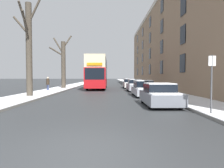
{
  "coord_description": "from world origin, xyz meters",
  "views": [
    {
      "loc": [
        0.63,
        -4.66,
        1.76
      ],
      "look_at": [
        0.89,
        18.97,
        0.88
      ],
      "focal_mm": 32.0,
      "sensor_mm": 36.0,
      "label": 1
    }
  ],
  "objects_px": {
    "pedestrian_left_sidewalk": "(48,83)",
    "parked_car_0": "(160,95)",
    "bare_tree_left_1": "(63,63)",
    "bare_tree_left_0": "(29,45)",
    "oncoming_van": "(98,79)",
    "double_decker_bus": "(97,71)",
    "parked_car_1": "(143,89)",
    "parked_car_2": "(135,85)",
    "street_sign_post": "(212,82)",
    "parked_car_3": "(129,84)"
  },
  "relations": [
    {
      "from": "pedestrian_left_sidewalk",
      "to": "parked_car_0",
      "type": "bearing_deg",
      "value": 175.81
    },
    {
      "from": "bare_tree_left_1",
      "to": "pedestrian_left_sidewalk",
      "type": "xyz_separation_m",
      "value": [
        -0.73,
        -4.73,
        -2.72
      ]
    },
    {
      "from": "bare_tree_left_0",
      "to": "oncoming_van",
      "type": "distance_m",
      "value": 33.16
    },
    {
      "from": "double_decker_bus",
      "to": "parked_car_1",
      "type": "height_order",
      "value": "double_decker_bus"
    },
    {
      "from": "bare_tree_left_0",
      "to": "parked_car_0",
      "type": "bearing_deg",
      "value": -25.82
    },
    {
      "from": "parked_car_0",
      "to": "oncoming_van",
      "type": "distance_m",
      "value": 38.0
    },
    {
      "from": "oncoming_van",
      "to": "bare_tree_left_0",
      "type": "bearing_deg",
      "value": -96.46
    },
    {
      "from": "parked_car_1",
      "to": "oncoming_van",
      "type": "xyz_separation_m",
      "value": [
        -6.03,
        31.59,
        0.55
      ]
    },
    {
      "from": "parked_car_1",
      "to": "pedestrian_left_sidewalk",
      "type": "height_order",
      "value": "pedestrian_left_sidewalk"
    },
    {
      "from": "parked_car_1",
      "to": "oncoming_van",
      "type": "bearing_deg",
      "value": 100.8
    },
    {
      "from": "parked_car_2",
      "to": "street_sign_post",
      "type": "relative_size",
      "value": 1.66
    },
    {
      "from": "pedestrian_left_sidewalk",
      "to": "parked_car_3",
      "type": "bearing_deg",
      "value": -101.69
    },
    {
      "from": "double_decker_bus",
      "to": "parked_car_1",
      "type": "relative_size",
      "value": 2.48
    },
    {
      "from": "bare_tree_left_0",
      "to": "parked_car_3",
      "type": "bearing_deg",
      "value": 55.32
    },
    {
      "from": "double_decker_bus",
      "to": "parked_car_2",
      "type": "relative_size",
      "value": 2.46
    },
    {
      "from": "parked_car_1",
      "to": "parked_car_3",
      "type": "xyz_separation_m",
      "value": [
        -0.0,
        12.87,
        0.01
      ]
    },
    {
      "from": "parked_car_1",
      "to": "oncoming_van",
      "type": "height_order",
      "value": "oncoming_van"
    },
    {
      "from": "double_decker_bus",
      "to": "parked_car_2",
      "type": "bearing_deg",
      "value": -45.52
    },
    {
      "from": "parked_car_2",
      "to": "pedestrian_left_sidewalk",
      "type": "xyz_separation_m",
      "value": [
        -10.41,
        -0.4,
        0.26
      ]
    },
    {
      "from": "parked_car_1",
      "to": "bare_tree_left_1",
      "type": "bearing_deg",
      "value": 132.41
    },
    {
      "from": "double_decker_bus",
      "to": "parked_car_3",
      "type": "xyz_separation_m",
      "value": [
        4.83,
        1.69,
        -1.86
      ]
    },
    {
      "from": "bare_tree_left_1",
      "to": "pedestrian_left_sidewalk",
      "type": "height_order",
      "value": "bare_tree_left_1"
    },
    {
      "from": "bare_tree_left_1",
      "to": "street_sign_post",
      "type": "xyz_separation_m",
      "value": [
        11.07,
        -19.92,
        -2.13
      ]
    },
    {
      "from": "bare_tree_left_1",
      "to": "parked_car_0",
      "type": "xyz_separation_m",
      "value": [
        9.68,
        -16.52,
        -3.03
      ]
    },
    {
      "from": "street_sign_post",
      "to": "parked_car_3",
      "type": "bearing_deg",
      "value": 93.59
    },
    {
      "from": "bare_tree_left_1",
      "to": "double_decker_bus",
      "type": "relative_size",
      "value": 0.7
    },
    {
      "from": "double_decker_bus",
      "to": "oncoming_van",
      "type": "xyz_separation_m",
      "value": [
        -1.2,
        20.41,
        -1.32
      ]
    },
    {
      "from": "parked_car_0",
      "to": "parked_car_2",
      "type": "height_order",
      "value": "parked_car_2"
    },
    {
      "from": "parked_car_2",
      "to": "street_sign_post",
      "type": "distance_m",
      "value": 15.68
    },
    {
      "from": "pedestrian_left_sidewalk",
      "to": "double_decker_bus",
      "type": "bearing_deg",
      "value": -92.06
    },
    {
      "from": "bare_tree_left_1",
      "to": "oncoming_van",
      "type": "height_order",
      "value": "bare_tree_left_1"
    },
    {
      "from": "bare_tree_left_0",
      "to": "parked_car_3",
      "type": "xyz_separation_m",
      "value": [
        9.74,
        14.08,
        -3.68
      ]
    },
    {
      "from": "bare_tree_left_0",
      "to": "bare_tree_left_1",
      "type": "xyz_separation_m",
      "value": [
        0.07,
        11.81,
        -0.69
      ]
    },
    {
      "from": "parked_car_1",
      "to": "parked_car_2",
      "type": "relative_size",
      "value": 0.99
    },
    {
      "from": "parked_car_1",
      "to": "pedestrian_left_sidewalk",
      "type": "bearing_deg",
      "value": 150.6
    },
    {
      "from": "parked_car_3",
      "to": "parked_car_2",
      "type": "bearing_deg",
      "value": -90.0
    },
    {
      "from": "bare_tree_left_0",
      "to": "parked_car_3",
      "type": "distance_m",
      "value": 17.52
    },
    {
      "from": "bare_tree_left_1",
      "to": "parked_car_0",
      "type": "bearing_deg",
      "value": -59.64
    },
    {
      "from": "bare_tree_left_0",
      "to": "street_sign_post",
      "type": "xyz_separation_m",
      "value": [
        11.14,
        -8.11,
        -2.82
      ]
    },
    {
      "from": "bare_tree_left_0",
      "to": "pedestrian_left_sidewalk",
      "type": "xyz_separation_m",
      "value": [
        -0.67,
        7.08,
        -3.42
      ]
    },
    {
      "from": "parked_car_0",
      "to": "parked_car_2",
      "type": "bearing_deg",
      "value": 90.0
    },
    {
      "from": "street_sign_post",
      "to": "parked_car_2",
      "type": "bearing_deg",
      "value": 95.11
    },
    {
      "from": "street_sign_post",
      "to": "bare_tree_left_0",
      "type": "bearing_deg",
      "value": 143.92
    },
    {
      "from": "bare_tree_left_0",
      "to": "pedestrian_left_sidewalk",
      "type": "bearing_deg",
      "value": 95.38
    },
    {
      "from": "parked_car_3",
      "to": "parked_car_1",
      "type": "bearing_deg",
      "value": -90.0
    },
    {
      "from": "parked_car_0",
      "to": "street_sign_post",
      "type": "height_order",
      "value": "street_sign_post"
    },
    {
      "from": "bare_tree_left_0",
      "to": "double_decker_bus",
      "type": "distance_m",
      "value": 13.46
    },
    {
      "from": "parked_car_2",
      "to": "pedestrian_left_sidewalk",
      "type": "distance_m",
      "value": 10.42
    },
    {
      "from": "parked_car_3",
      "to": "street_sign_post",
      "type": "distance_m",
      "value": 22.26
    },
    {
      "from": "double_decker_bus",
      "to": "street_sign_post",
      "type": "distance_m",
      "value": 21.45
    }
  ]
}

